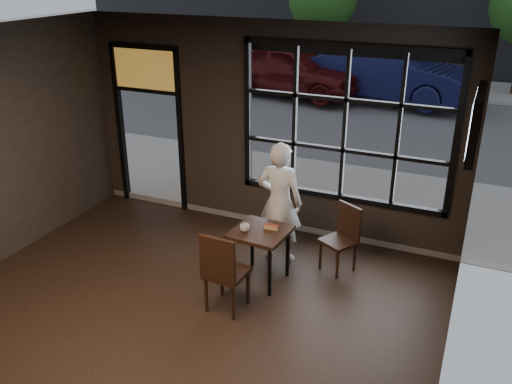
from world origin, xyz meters
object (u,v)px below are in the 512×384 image
at_px(man, 280,202).
at_px(navy_car, 387,73).
at_px(cafe_table, 260,255).
at_px(chair_near, 227,270).

bearing_deg(man, navy_car, -92.41).
relative_size(cafe_table, man, 0.43).
height_order(cafe_table, man, man).
height_order(chair_near, navy_car, navy_car).
bearing_deg(cafe_table, man, 93.70).
height_order(cafe_table, chair_near, chair_near).
relative_size(cafe_table, navy_car, 0.15).
xyz_separation_m(chair_near, navy_car, (-0.28, 11.06, 0.38)).
height_order(cafe_table, navy_car, navy_car).
bearing_deg(chair_near, man, -92.14).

